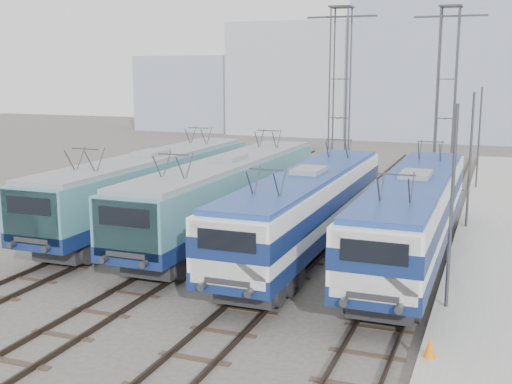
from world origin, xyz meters
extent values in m
plane|color=#514C47|center=(0.00, 0.00, 0.00)|extent=(160.00, 160.00, 0.00)
cube|color=#9E9E99|center=(10.20, 8.00, 0.15)|extent=(4.00, 70.00, 0.30)
cube|color=navy|center=(-6.75, 9.37, 1.42)|extent=(2.93, 18.54, 0.62)
cube|color=teal|center=(-6.75, 9.37, 2.65)|extent=(2.88, 18.54, 1.85)
cube|color=teal|center=(-6.75, 0.46, 2.47)|extent=(2.65, 0.72, 2.10)
cube|color=gray|center=(-6.75, 9.37, 3.68)|extent=(2.65, 17.80, 0.21)
cube|color=#262628|center=(-6.75, 3.19, 0.64)|extent=(2.16, 3.71, 0.70)
cube|color=#262628|center=(-6.75, 15.55, 0.64)|extent=(2.16, 3.71, 0.70)
cube|color=navy|center=(-2.25, 8.98, 1.42)|extent=(2.94, 18.61, 0.62)
cube|color=teal|center=(-2.25, 8.98, 2.66)|extent=(2.89, 18.61, 1.86)
cube|color=teal|center=(-2.25, 0.04, 2.47)|extent=(2.66, 0.72, 2.11)
cube|color=gray|center=(-2.25, 8.98, 3.69)|extent=(2.66, 17.86, 0.21)
cube|color=#262628|center=(-2.25, 2.78, 0.65)|extent=(2.17, 3.72, 0.70)
cube|color=#262628|center=(-2.25, 15.18, 0.65)|extent=(2.17, 3.72, 0.70)
cube|color=navy|center=(2.25, 7.33, 1.38)|extent=(2.84, 17.95, 0.60)
cube|color=white|center=(2.25, 7.33, 2.57)|extent=(2.79, 17.95, 1.79)
cube|color=navy|center=(2.25, 7.33, 2.52)|extent=(2.83, 17.97, 0.70)
cube|color=white|center=(2.25, -1.29, 2.39)|extent=(2.57, 0.70, 2.03)
cube|color=navy|center=(2.25, 7.33, 3.57)|extent=(2.57, 17.23, 0.20)
cube|color=#262628|center=(2.25, 1.35, 0.63)|extent=(2.09, 3.59, 0.67)
cube|color=#262628|center=(2.25, 13.32, 0.63)|extent=(2.09, 3.59, 0.67)
cube|color=navy|center=(6.75, 7.66, 1.39)|extent=(2.87, 18.10, 0.60)
cube|color=white|center=(6.75, 7.66, 2.59)|extent=(2.82, 18.10, 1.81)
cube|color=navy|center=(6.75, 7.66, 2.54)|extent=(2.86, 18.12, 0.70)
cube|color=white|center=(6.75, -1.03, 2.41)|extent=(2.59, 0.70, 2.05)
cube|color=navy|center=(6.75, 7.66, 3.60)|extent=(2.59, 17.37, 0.20)
cube|color=#262628|center=(6.75, 1.63, 0.63)|extent=(2.11, 3.62, 0.68)
cube|color=#262628|center=(6.75, 13.70, 0.63)|extent=(2.11, 3.62, 0.68)
cylinder|color=#3F4247|center=(-0.55, 21.45, 6.00)|extent=(0.10, 0.10, 12.00)
cylinder|color=#3F4247|center=(0.55, 21.45, 6.00)|extent=(0.10, 0.10, 12.00)
cylinder|color=#3F4247|center=(-0.55, 22.55, 6.00)|extent=(0.10, 0.10, 12.00)
cylinder|color=#3F4247|center=(0.55, 22.55, 6.00)|extent=(0.10, 0.10, 12.00)
cube|color=#3F4247|center=(0.00, 22.00, 11.40)|extent=(4.50, 0.12, 0.12)
cylinder|color=#3F4247|center=(5.95, 23.45, 6.00)|extent=(0.10, 0.10, 12.00)
cylinder|color=#3F4247|center=(7.05, 23.45, 6.00)|extent=(0.10, 0.10, 12.00)
cylinder|color=#3F4247|center=(5.95, 24.55, 6.00)|extent=(0.10, 0.10, 12.00)
cylinder|color=#3F4247|center=(7.05, 24.55, 6.00)|extent=(0.10, 0.10, 12.00)
cube|color=#3F4247|center=(6.50, 24.00, 11.40)|extent=(4.50, 0.12, 0.12)
cylinder|color=#3F4247|center=(8.60, 2.00, 3.50)|extent=(0.12, 0.12, 7.00)
cylinder|color=#3F4247|center=(8.60, 14.00, 3.50)|extent=(0.12, 0.12, 7.00)
cylinder|color=#3F4247|center=(8.60, 26.00, 3.50)|extent=(0.12, 0.12, 7.00)
cone|color=orange|center=(8.50, -2.19, 0.60)|extent=(0.33, 0.33, 0.60)
cube|color=#A3ACB5|center=(-14.00, 62.00, 7.00)|extent=(18.00, 12.00, 14.00)
cube|color=#909AB3|center=(4.00, 62.00, 9.00)|extent=(22.00, 14.00, 18.00)
cube|color=#909AB3|center=(-30.00, 62.00, 5.00)|extent=(14.00, 10.00, 10.00)
camera|label=1|loc=(9.91, -19.17, 8.00)|focal=45.00mm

